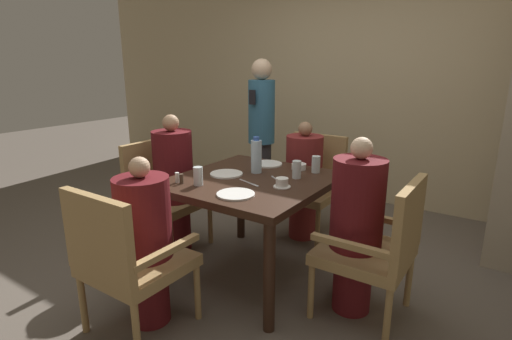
{
  "coord_description": "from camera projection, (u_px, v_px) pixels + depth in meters",
  "views": [
    {
      "loc": [
        1.54,
        -2.22,
        1.56
      ],
      "look_at": [
        0.0,
        0.05,
        0.8
      ],
      "focal_mm": 28.0,
      "sensor_mm": 36.0,
      "label": 1
    }
  ],
  "objects": [
    {
      "name": "diner_in_far_chair",
      "position": [
        304.0,
        180.0,
        3.52
      ],
      "size": [
        0.32,
        0.32,
        1.05
      ],
      "color": "maroon",
      "rests_on": "ground_plane"
    },
    {
      "name": "chair_right_side",
      "position": [
        378.0,
        245.0,
        2.39
      ],
      "size": [
        0.53,
        0.53,
        0.9
      ],
      "color": "#A88451",
      "rests_on": "ground_plane"
    },
    {
      "name": "plate_main_left",
      "position": [
        236.0,
        194.0,
        2.47
      ],
      "size": [
        0.24,
        0.24,
        0.01
      ],
      "color": "white",
      "rests_on": "dining_table"
    },
    {
      "name": "water_bottle",
      "position": [
        256.0,
        156.0,
        2.94
      ],
      "size": [
        0.08,
        0.08,
        0.27
      ],
      "color": "silver",
      "rests_on": "dining_table"
    },
    {
      "name": "chair_left_side",
      "position": [
        163.0,
        191.0,
        3.39
      ],
      "size": [
        0.53,
        0.53,
        0.9
      ],
      "color": "#A88451",
      "rests_on": "ground_plane"
    },
    {
      "name": "diner_in_right_chair",
      "position": [
        356.0,
        225.0,
        2.45
      ],
      "size": [
        0.32,
        0.32,
        1.13
      ],
      "color": "#5B1419",
      "rests_on": "ground_plane"
    },
    {
      "name": "ground_plane",
      "position": [
        252.0,
        273.0,
        3.02
      ],
      "size": [
        16.0,
        16.0,
        0.0
      ],
      "primitive_type": "plane",
      "color": "#60564C"
    },
    {
      "name": "pepper_shaker",
      "position": [
        181.0,
        179.0,
        2.7
      ],
      "size": [
        0.03,
        0.03,
        0.07
      ],
      "color": "#4C3D2D",
      "rests_on": "dining_table"
    },
    {
      "name": "fork_beside_plate",
      "position": [
        278.0,
        181.0,
        2.76
      ],
      "size": [
        0.16,
        0.13,
        0.0
      ],
      "color": "silver",
      "rests_on": "dining_table"
    },
    {
      "name": "knife_beside_plate",
      "position": [
        250.0,
        183.0,
        2.71
      ],
      "size": [
        0.2,
        0.08,
        0.0
      ],
      "color": "silver",
      "rests_on": "dining_table"
    },
    {
      "name": "chair_near_corner",
      "position": [
        126.0,
        258.0,
        2.24
      ],
      "size": [
        0.53,
        0.53,
        0.9
      ],
      "color": "#A88451",
      "rests_on": "ground_plane"
    },
    {
      "name": "teacup_with_saucer",
      "position": [
        282.0,
        183.0,
        2.62
      ],
      "size": [
        0.12,
        0.12,
        0.06
      ],
      "color": "white",
      "rests_on": "dining_table"
    },
    {
      "name": "dining_table",
      "position": [
        252.0,
        192.0,
        2.85
      ],
      "size": [
        1.03,
        1.09,
        0.75
      ],
      "color": "#331E14",
      "rests_on": "ground_plane"
    },
    {
      "name": "plate_main_right",
      "position": [
        267.0,
        164.0,
        3.19
      ],
      "size": [
        0.24,
        0.24,
        0.01
      ],
      "color": "white",
      "rests_on": "dining_table"
    },
    {
      "name": "diner_in_near_chair",
      "position": [
        145.0,
        241.0,
        2.34
      ],
      "size": [
        0.32,
        0.32,
        1.04
      ],
      "color": "#5B1419",
      "rests_on": "ground_plane"
    },
    {
      "name": "standing_host",
      "position": [
        261.0,
        132.0,
        4.08
      ],
      "size": [
        0.27,
        0.3,
        1.58
      ],
      "color": "#2D2D33",
      "rests_on": "ground_plane"
    },
    {
      "name": "salt_shaker",
      "position": [
        177.0,
        178.0,
        2.72
      ],
      "size": [
        0.03,
        0.03,
        0.07
      ],
      "color": "white",
      "rests_on": "dining_table"
    },
    {
      "name": "glass_tall_near",
      "position": [
        198.0,
        176.0,
        2.66
      ],
      "size": [
        0.06,
        0.06,
        0.13
      ],
      "color": "silver",
      "rests_on": "dining_table"
    },
    {
      "name": "wall_back",
      "position": [
        363.0,
        75.0,
        4.37
      ],
      "size": [
        8.0,
        0.06,
        2.8
      ],
      "color": "#C6B289",
      "rests_on": "ground_plane"
    },
    {
      "name": "plate_dessert_center",
      "position": [
        226.0,
        174.0,
        2.91
      ],
      "size": [
        0.24,
        0.24,
        0.01
      ],
      "color": "white",
      "rests_on": "dining_table"
    },
    {
      "name": "glass_tall_far",
      "position": [
        297.0,
        169.0,
        2.82
      ],
      "size": [
        0.06,
        0.06,
        0.13
      ],
      "color": "silver",
      "rests_on": "dining_table"
    },
    {
      "name": "diner_in_left_chair",
      "position": [
        174.0,
        182.0,
        3.28
      ],
      "size": [
        0.32,
        0.32,
        1.15
      ],
      "color": "#5B1419",
      "rests_on": "ground_plane"
    },
    {
      "name": "bowl_small",
      "position": [
        299.0,
        166.0,
        3.05
      ],
      "size": [
        0.11,
        0.11,
        0.05
      ],
      "color": "white",
      "rests_on": "dining_table"
    },
    {
      "name": "glass_tall_mid",
      "position": [
        316.0,
        164.0,
        2.96
      ],
      "size": [
        0.06,
        0.06,
        0.13
      ],
      "color": "silver",
      "rests_on": "dining_table"
    },
    {
      "name": "chair_far_side",
      "position": [
        311.0,
        182.0,
        3.65
      ],
      "size": [
        0.53,
        0.53,
        0.9
      ],
      "color": "#A88451",
      "rests_on": "ground_plane"
    }
  ]
}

